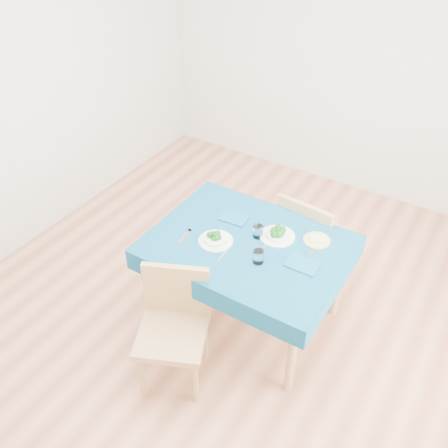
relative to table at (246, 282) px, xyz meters
The scene contains 16 objects.
room_shell 0.99m from the table, behind, with size 4.02×4.52×2.73m.
table is the anchor object (origin of this frame).
chair_near 0.76m from the table, 101.31° to the right, with size 0.44×0.48×1.11m, color #AE8451.
chair_far 0.79m from the table, 73.57° to the left, with size 0.47×0.51×1.17m, color #AE8451.
bowl_near 0.47m from the table, 152.77° to the right, with size 0.24×0.24×0.07m, color white, non-canonical shape.
bowl_far 0.47m from the table, 50.32° to the left, with size 0.25×0.25×0.08m, color white, non-canonical shape.
fork_near 0.59m from the table, 157.38° to the right, with size 0.02×0.18×0.00m, color silver.
knife_near 0.42m from the table, 117.61° to the right, with size 0.02×0.21×0.00m, color silver.
fork_far 0.41m from the table, 39.03° to the left, with size 0.03×0.19×0.00m, color silver.
knife_far 0.56m from the table, 11.34° to the left, with size 0.01×0.20×0.00m, color silver.
napkin_near 0.49m from the table, 140.09° to the left, with size 0.21×0.14×0.01m, color navy.
napkin_far 0.57m from the table, ahead, with size 0.21×0.15×0.01m, color navy.
tumbler_center 0.44m from the table, 78.06° to the left, with size 0.07×0.07×0.09m, color white.
tumbler_side 0.47m from the table, 41.25° to the right, with size 0.07×0.07×0.10m, color white.
side_plate 0.62m from the table, 34.92° to the left, with size 0.19×0.19×0.01m, color #C2C761.
bread_slice 0.63m from the table, 34.92° to the left, with size 0.09×0.09×0.01m, color beige.
Camera 1 is at (1.47, -2.36, 2.99)m, focal length 40.00 mm.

